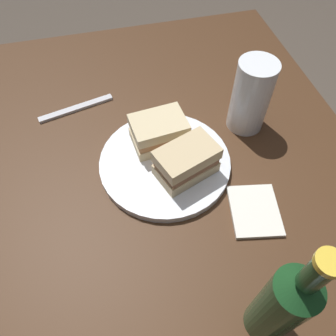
{
  "coord_description": "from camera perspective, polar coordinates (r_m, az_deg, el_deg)",
  "views": [
    {
      "loc": [
        0.34,
        -0.09,
        1.33
      ],
      "look_at": [
        -0.03,
        -0.0,
        0.8
      ],
      "focal_mm": 35.31,
      "sensor_mm": 36.0,
      "label": 1
    }
  ],
  "objects": [
    {
      "name": "plate",
      "position": [
        0.69,
        -0.69,
        0.92
      ],
      "size": [
        0.27,
        0.27,
        0.02
      ],
      "primitive_type": "cylinder",
      "color": "white",
      "rests_on": "dining_table"
    },
    {
      "name": "pint_glass",
      "position": [
        0.74,
        13.97,
        11.27
      ],
      "size": [
        0.08,
        0.08,
        0.16
      ],
      "color": "white",
      "rests_on": "dining_table"
    },
    {
      "name": "napkin",
      "position": [
        0.65,
        14.72,
        -7.12
      ],
      "size": [
        0.12,
        0.11,
        0.01
      ],
      "primitive_type": "cube",
      "rotation": [
        0.0,
        0.0,
        -0.19
      ],
      "color": "silver",
      "rests_on": "dining_table"
    },
    {
      "name": "ground_plane",
      "position": [
        1.37,
        0.37,
        -20.94
      ],
      "size": [
        6.0,
        6.0,
        0.0
      ],
      "primitive_type": "plane",
      "color": "#4C4238"
    },
    {
      "name": "potato_wedge_left_edge",
      "position": [
        0.71,
        4.63,
        5.07
      ],
      "size": [
        0.05,
        0.05,
        0.02
      ],
      "primitive_type": "cube",
      "rotation": [
        0.0,
        0.0,
        3.98
      ],
      "color": "#AD702D",
      "rests_on": "plate"
    },
    {
      "name": "fork",
      "position": [
        0.83,
        -15.56,
        9.9
      ],
      "size": [
        0.06,
        0.18,
        0.01
      ],
      "primitive_type": "cube",
      "rotation": [
        0.0,
        0.0,
        4.94
      ],
      "color": "silver",
      "rests_on": "dining_table"
    },
    {
      "name": "potato_wedge_front",
      "position": [
        0.72,
        0.39,
        6.52
      ],
      "size": [
        0.05,
        0.03,
        0.02
      ],
      "primitive_type": "cube",
      "rotation": [
        0.0,
        0.0,
        6.06
      ],
      "color": "#B77F33",
      "rests_on": "plate"
    },
    {
      "name": "sandwich_half_right",
      "position": [
        0.69,
        -1.57,
        6.31
      ],
      "size": [
        0.09,
        0.12,
        0.06
      ],
      "color": "beige",
      "rests_on": "plate"
    },
    {
      "name": "potato_wedge_middle",
      "position": [
        0.68,
        3.14,
        2.65
      ],
      "size": [
        0.03,
        0.04,
        0.02
      ],
      "primitive_type": "cube",
      "rotation": [
        0.0,
        0.0,
        4.45
      ],
      "color": "#AD702D",
      "rests_on": "plate"
    },
    {
      "name": "sandwich_half_left",
      "position": [
        0.64,
        3.18,
        1.1
      ],
      "size": [
        0.11,
        0.13,
        0.07
      ],
      "color": "#CCB284",
      "rests_on": "plate"
    },
    {
      "name": "dining_table",
      "position": [
        1.01,
        0.49,
        -15.32
      ],
      "size": [
        1.18,
        0.85,
        0.77
      ],
      "primitive_type": "cube",
      "color": "#422816",
      "rests_on": "ground"
    },
    {
      "name": "cider_bottle",
      "position": [
        0.49,
        19.12,
        -21.36
      ],
      "size": [
        0.06,
        0.06,
        0.27
      ],
      "color": "#19421E",
      "rests_on": "dining_table"
    },
    {
      "name": "potato_wedge_back",
      "position": [
        0.68,
        2.26,
        2.28
      ],
      "size": [
        0.04,
        0.03,
        0.02
      ],
      "primitive_type": "cube",
      "rotation": [
        0.0,
        0.0,
        6.02
      ],
      "color": "gold",
      "rests_on": "plate"
    }
  ]
}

